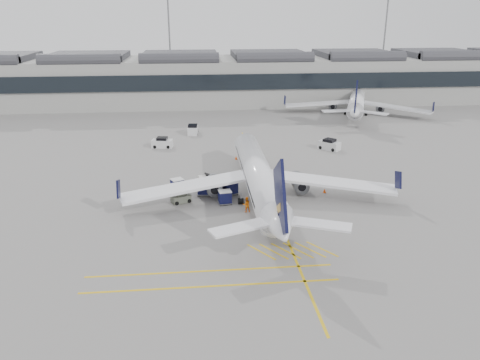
{
  "coord_description": "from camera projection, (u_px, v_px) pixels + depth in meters",
  "views": [
    {
      "loc": [
        1.06,
        -46.58,
        21.83
      ],
      "look_at": [
        5.89,
        2.52,
        4.0
      ],
      "focal_mm": 35.0,
      "sensor_mm": 36.0,
      "label": 1
    }
  ],
  "objects": [
    {
      "name": "baggage_cart_a",
      "position": [
        225.0,
        197.0,
        55.99
      ],
      "size": [
        1.76,
        1.52,
        1.67
      ],
      "rotation": [
        0.0,
        0.0,
        0.14
      ],
      "color": "gray",
      "rests_on": "ground"
    },
    {
      "name": "ramp_agent_b",
      "position": [
        246.0,
        204.0,
        53.71
      ],
      "size": [
        1.03,
        0.87,
        1.86
      ],
      "primitive_type": "imported",
      "rotation": [
        0.0,
        0.0,
        3.34
      ],
      "color": "orange",
      "rests_on": "ground"
    },
    {
      "name": "airliner_far",
      "position": [
        357.0,
        101.0,
        104.94
      ],
      "size": [
        30.63,
        33.92,
        9.45
      ],
      "rotation": [
        0.0,
        0.0,
        -0.36
      ],
      "color": "white",
      "rests_on": "ground"
    },
    {
      "name": "safety_cone_nose",
      "position": [
        236.0,
        158.0,
        73.13
      ],
      "size": [
        0.41,
        0.41,
        0.57
      ],
      "primitive_type": "cone",
      "color": "#F24C0A",
      "rests_on": "ground"
    },
    {
      "name": "safety_cone_engine",
      "position": [
        324.0,
        191.0,
        59.67
      ],
      "size": [
        0.41,
        0.41,
        0.57
      ],
      "primitive_type": "cone",
      "color": "#F24C0A",
      "rests_on": "ground"
    },
    {
      "name": "light_masts",
      "position": [
        182.0,
        40.0,
        126.34
      ],
      "size": [
        113.0,
        0.6,
        25.45
      ],
      "color": "slate",
      "rests_on": "ground"
    },
    {
      "name": "service_van_right",
      "position": [
        329.0,
        145.0,
        78.19
      ],
      "size": [
        3.74,
        3.74,
        1.81
      ],
      "rotation": [
        0.0,
        0.0,
        -0.79
      ],
      "color": "silver",
      "rests_on": "ground"
    },
    {
      "name": "baggage_cart_d",
      "position": [
        177.0,
        185.0,
        59.94
      ],
      "size": [
        2.0,
        1.88,
        1.67
      ],
      "rotation": [
        0.0,
        0.0,
        0.47
      ],
      "color": "gray",
      "rests_on": "ground"
    },
    {
      "name": "ramp_agent_a",
      "position": [
        229.0,
        186.0,
        59.6
      ],
      "size": [
        0.77,
        0.7,
        1.78
      ],
      "primitive_type": "imported",
      "rotation": [
        0.0,
        0.0,
        0.54
      ],
      "color": "#FF660D",
      "rests_on": "ground"
    },
    {
      "name": "baggage_cart_b",
      "position": [
        230.0,
        187.0,
        58.79
      ],
      "size": [
        2.33,
        2.17,
        1.95
      ],
      "rotation": [
        0.0,
        0.0,
        0.44
      ],
      "color": "gray",
      "rests_on": "ground"
    },
    {
      "name": "pushback_tug",
      "position": [
        181.0,
        198.0,
        56.54
      ],
      "size": [
        2.6,
        2.14,
        1.26
      ],
      "rotation": [
        0.0,
        0.0,
        0.41
      ],
      "color": "#595D4F",
      "rests_on": "ground"
    },
    {
      "name": "apron_markings",
      "position": [
        266.0,
        188.0,
        61.2
      ],
      "size": [
        0.25,
        60.0,
        0.01
      ],
      "primitive_type": "cube",
      "color": "gold",
      "rests_on": "ground"
    },
    {
      "name": "ground",
      "position": [
        189.0,
        224.0,
        50.92
      ],
      "size": [
        220.0,
        220.0,
        0.0
      ],
      "primitive_type": "plane",
      "color": "gray",
      "rests_on": "ground"
    },
    {
      "name": "belt_loader",
      "position": [
        210.0,
        183.0,
        61.74
      ],
      "size": [
        4.62,
        2.08,
        1.84
      ],
      "rotation": [
        0.0,
        0.0,
        0.18
      ],
      "color": "silver",
      "rests_on": "ground"
    },
    {
      "name": "service_van_mid",
      "position": [
        193.0,
        130.0,
        88.14
      ],
      "size": [
        2.07,
        3.67,
        1.81
      ],
      "rotation": [
        0.0,
        0.0,
        1.48
      ],
      "color": "silver",
      "rests_on": "ground"
    },
    {
      "name": "terminal",
      "position": [
        189.0,
        78.0,
        116.16
      ],
      "size": [
        200.0,
        20.45,
        12.4
      ],
      "color": "#9E9E99",
      "rests_on": "ground"
    },
    {
      "name": "baggage_cart_c",
      "position": [
        205.0,
        187.0,
        58.74
      ],
      "size": [
        2.04,
        1.75,
        1.97
      ],
      "rotation": [
        0.0,
        0.0,
        -0.12
      ],
      "color": "gray",
      "rests_on": "ground"
    },
    {
      "name": "airliner_main",
      "position": [
        258.0,
        176.0,
        57.05
      ],
      "size": [
        33.63,
        36.72,
        9.77
      ],
      "rotation": [
        0.0,
        0.0,
        -0.0
      ],
      "color": "white",
      "rests_on": "ground"
    },
    {
      "name": "service_van_left",
      "position": [
        162.0,
        143.0,
        79.42
      ],
      "size": [
        3.65,
        2.21,
        1.76
      ],
      "rotation": [
        0.0,
        0.0,
        -0.15
      ],
      "color": "silver",
      "rests_on": "ground"
    }
  ]
}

